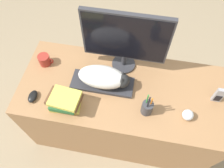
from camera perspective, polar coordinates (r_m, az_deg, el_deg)
The scene contains 11 objects.
ground_plane at distance 2.08m, azimuth 0.44°, elevation -18.96°, with size 12.00×12.00×0.00m, color #998466.
desk at distance 1.84m, azimuth 2.31°, elevation -6.82°, with size 1.46×0.64×0.71m.
keyboard at distance 1.54m, azimuth -2.51°, elevation 0.17°, with size 0.44×0.16×0.02m.
cat at distance 1.46m, azimuth -1.95°, elevation 1.75°, with size 0.35×0.17×0.14m.
monitor at distance 1.43m, azimuth 3.51°, elevation 11.55°, with size 0.57×0.17×0.48m.
computer_mouse at distance 1.57m, azimuth -19.99°, elevation -3.07°, with size 0.06×0.10×0.04m.
coffee_mug at distance 1.69m, azimuth -17.17°, elevation 6.04°, with size 0.11×0.08×0.08m.
pen_cup at distance 1.41m, azimuth 9.16°, elevation -6.11°, with size 0.07×0.07×0.22m.
baseball at distance 1.48m, azimuth 19.20°, elevation -7.64°, with size 0.07×0.07×0.07m.
phone at distance 1.59m, azimuth 26.13°, elevation -2.69°, with size 0.06×0.03×0.13m.
book_stack at distance 1.44m, azimuth -12.26°, elevation -4.39°, with size 0.23×0.17×0.13m.
Camera 1 is at (0.07, -0.45, 2.03)m, focal length 35.00 mm.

